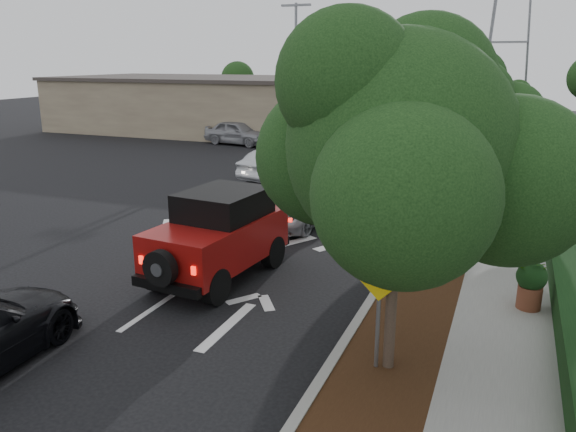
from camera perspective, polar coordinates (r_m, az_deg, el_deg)
The scene contains 18 objects.
ground at distance 13.37m, azimuth -13.90°, elevation -9.37°, with size 120.00×120.00×0.00m, color black.
curb at distance 22.55m, azimuth 14.34°, elevation 1.14°, with size 0.20×70.00×0.15m, color #9E9B93.
planting_strip at distance 22.45m, azimuth 16.85°, elevation 0.85°, with size 1.80×70.00×0.12m, color black.
sidewalk at distance 22.39m, azimuth 21.68°, elevation 0.36°, with size 2.00×70.00×0.12m, color gray.
hedge at distance 22.36m, azimuth 25.34°, elevation 0.83°, with size 0.80×70.00×0.80m, color black.
commercial_building at distance 46.18m, azimuth -8.63°, elevation 11.13°, with size 22.00×12.00×4.00m, color #7F6D58.
transmission_tower at distance 57.98m, azimuth 20.81°, elevation 9.21°, with size 7.00×4.00×28.00m, color slate, non-canonical shape.
street_tree_near at distance 10.89m, azimuth 10.09°, elevation -15.28°, with size 3.80×3.80×5.92m, color black, non-canonical shape.
street_tree_mid at distance 17.21m, azimuth 15.03°, elevation -3.70°, with size 3.20×3.20×5.32m, color black, non-canonical shape.
street_tree_far at distance 23.43m, azimuth 17.08°, elevation 1.28°, with size 3.40×3.40×5.62m, color black, non-canonical shape.
light_pole_a at distance 38.68m, azimuth 0.77°, elevation 7.45°, with size 2.00×0.22×9.00m, color slate, non-canonical shape.
light_pole_b at distance 50.26m, azimuth 4.71°, elevation 9.32°, with size 2.00×0.22×9.00m, color slate, non-canonical shape.
red_jeep at distance 14.72m, azimuth -6.70°, elevation -1.78°, with size 2.36×4.60×2.29m.
silver_suv_ahead at distance 19.61m, azimuth 0.86°, elevation 1.29°, with size 2.24×4.86×1.35m, color #A9ACB1.
silver_sedan_oncoming at distance 26.88m, azimuth -1.15°, elevation 5.31°, with size 1.49×4.27×1.41m, color #B4B7BC.
parked_suv at distance 37.89m, azimuth -5.12°, elevation 8.44°, with size 1.89×4.69×1.60m, color #929399.
speed_hump_sign at distance 10.04m, azimuth 9.27°, elevation -7.05°, with size 1.16×0.10×2.48m.
terracotta_planter at distance 13.72m, azimuth 23.48°, elevation -6.03°, with size 0.67×0.67×1.17m.
Camera 1 is at (7.32, -9.70, 5.56)m, focal length 35.00 mm.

